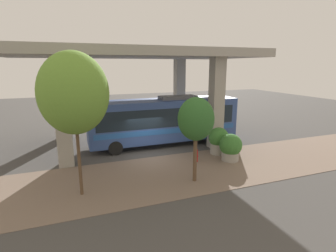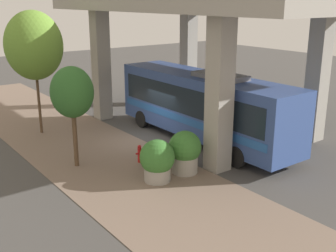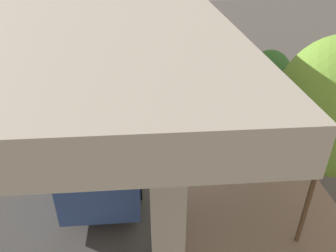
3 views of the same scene
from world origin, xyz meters
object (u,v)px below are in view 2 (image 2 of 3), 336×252
(planter_front, at_px, (157,160))
(street_tree_near, at_px, (72,93))
(fire_hydrant, at_px, (140,154))
(planter_middle, at_px, (185,152))
(bus, at_px, (204,103))
(street_tree_far, at_px, (34,46))

(planter_front, xyz_separation_m, street_tree_near, (-1.99, 3.56, 2.49))
(fire_hydrant, relative_size, street_tree_near, 0.19)
(planter_front, bearing_deg, planter_middle, 0.20)
(bus, height_order, street_tree_near, street_tree_near)
(street_tree_near, bearing_deg, fire_hydrant, -28.55)
(fire_hydrant, bearing_deg, street_tree_near, 151.45)
(bus, bearing_deg, planter_middle, -141.44)
(planter_front, distance_m, street_tree_near, 4.78)
(planter_front, xyz_separation_m, street_tree_far, (-1.44, 9.36, 4.00))
(planter_middle, relative_size, street_tree_far, 0.28)
(street_tree_far, bearing_deg, planter_middle, -72.68)
(planter_front, bearing_deg, street_tree_near, 119.14)
(fire_hydrant, distance_m, planter_middle, 2.44)
(planter_middle, bearing_deg, bus, 38.56)
(planter_front, bearing_deg, bus, 29.37)
(fire_hydrant, relative_size, street_tree_far, 0.13)
(fire_hydrant, xyz_separation_m, planter_front, (-0.54, -2.19, 0.48))
(planter_front, bearing_deg, street_tree_far, 98.77)
(planter_middle, xyz_separation_m, street_tree_near, (-3.46, 3.56, 2.43))
(bus, distance_m, street_tree_near, 7.15)
(planter_middle, distance_m, street_tree_near, 5.52)
(planter_front, bearing_deg, fire_hydrant, 76.15)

